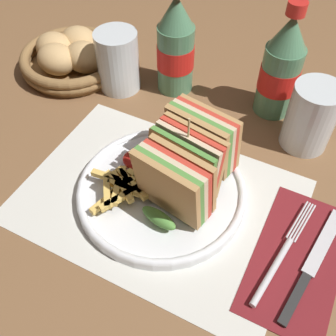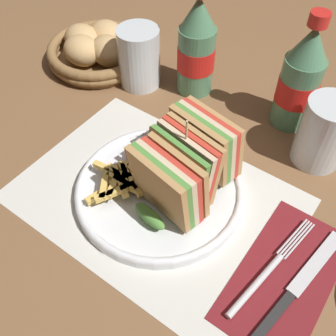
% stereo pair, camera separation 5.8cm
% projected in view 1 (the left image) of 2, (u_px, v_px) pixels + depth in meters
% --- Properties ---
extents(ground_plane, '(4.00, 4.00, 0.00)m').
position_uv_depth(ground_plane, '(171.00, 199.00, 0.60)').
color(ground_plane, brown).
extents(placemat, '(0.41, 0.29, 0.00)m').
position_uv_depth(placemat, '(159.00, 200.00, 0.60)').
color(placemat, silver).
rests_on(placemat, ground_plane).
extents(plate_main, '(0.26, 0.26, 0.02)m').
position_uv_depth(plate_main, '(162.00, 190.00, 0.60)').
color(plate_main, white).
rests_on(plate_main, ground_plane).
extents(club_sandwich, '(0.11, 0.18, 0.14)m').
position_uv_depth(club_sandwich, '(187.00, 163.00, 0.55)').
color(club_sandwich, tan).
rests_on(club_sandwich, plate_main).
extents(fries_pile, '(0.10, 0.11, 0.02)m').
position_uv_depth(fries_pile, '(122.00, 185.00, 0.58)').
color(fries_pile, '#E0B756').
rests_on(fries_pile, plate_main).
extents(ketchup_blob, '(0.05, 0.04, 0.02)m').
position_uv_depth(ketchup_blob, '(137.00, 160.00, 0.61)').
color(ketchup_blob, maroon).
rests_on(ketchup_blob, plate_main).
extents(napkin, '(0.11, 0.22, 0.00)m').
position_uv_depth(napkin, '(298.00, 258.00, 0.53)').
color(napkin, maroon).
rests_on(napkin, ground_plane).
extents(fork, '(0.04, 0.19, 0.01)m').
position_uv_depth(fork, '(279.00, 260.00, 0.52)').
color(fork, silver).
rests_on(fork, napkin).
extents(knife, '(0.04, 0.20, 0.00)m').
position_uv_depth(knife, '(312.00, 264.00, 0.52)').
color(knife, black).
rests_on(knife, napkin).
extents(coke_bottle_near, '(0.07, 0.07, 0.21)m').
position_uv_depth(coke_bottle_near, '(176.00, 47.00, 0.71)').
color(coke_bottle_near, '#4C7F5B').
rests_on(coke_bottle_near, ground_plane).
extents(coke_bottle_far, '(0.07, 0.07, 0.21)m').
position_uv_depth(coke_bottle_far, '(281.00, 69.00, 0.66)').
color(coke_bottle_far, '#4C7F5B').
rests_on(coke_bottle_far, ground_plane).
extents(glass_near, '(0.08, 0.08, 0.11)m').
position_uv_depth(glass_near, '(310.00, 120.00, 0.64)').
color(glass_near, silver).
rests_on(glass_near, ground_plane).
extents(glass_far, '(0.08, 0.08, 0.11)m').
position_uv_depth(glass_far, '(118.00, 61.00, 0.73)').
color(glass_far, silver).
rests_on(glass_far, ground_plane).
extents(bread_basket, '(0.21, 0.21, 0.07)m').
position_uv_depth(bread_basket, '(71.00, 57.00, 0.79)').
color(bread_basket, olive).
rests_on(bread_basket, ground_plane).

